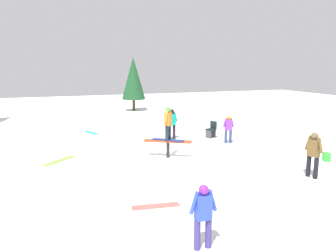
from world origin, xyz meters
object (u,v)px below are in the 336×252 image
Objects in this scene: folding_chair at (211,130)px; backpack_on_snow at (326,157)px; bystander_purple at (228,128)px; bystander_blue at (203,213)px; pine_tree_far at (133,78)px; main_rider_on_rail at (168,124)px; loose_snowboard_cyan at (91,132)px; bystander_teal at (172,122)px; loose_snowboard_lime at (60,161)px; loose_snowboard_coral at (156,206)px; bystander_brown at (313,152)px; rail_feature at (168,143)px.

folding_chair is 5.96m from backpack_on_snow.
bystander_blue is at bearing 65.36° from bystander_purple.
pine_tree_far is at bearing 31.38° from backpack_on_snow.
main_rider_on_rail reaches higher than bystander_purple.
bystander_blue is at bearing 160.81° from loose_snowboard_cyan.
bystander_teal is at bearing 56.80° from backpack_on_snow.
main_rider_on_rail reaches higher than bystander_blue.
backpack_on_snow reaches higher than loose_snowboard_cyan.
main_rider_on_rail is 0.89× the size of loose_snowboard_lime.
loose_snowboard_coral is (3.32, 7.60, -0.87)m from bystander_teal.
loose_snowboard_coral is at bearing 70.44° from loose_snowboard_lime.
bystander_brown is 1.12× the size of bystander_blue.
bystander_brown is 6.84m from folding_chair.
bystander_purple is at bearing 127.68° from bystander_teal.
main_rider_on_rail is 1.00× the size of bystander_purple.
backpack_on_snow is 17.76m from pine_tree_far.
bystander_purple reaches higher than loose_snowboard_cyan.
folding_chair is 12.02m from pine_tree_far.
bystander_brown reaches higher than rail_feature.
folding_chair is at bearing 170.54° from bystander_brown.
folding_chair is (-3.47, -2.80, -1.02)m from main_rider_on_rail.
bystander_blue is at bearing -75.67° from bystander_brown.
bystander_teal is at bearing -29.85° from bystander_purple.
pine_tree_far is (3.64, -17.20, 2.54)m from backpack_on_snow.
main_rider_on_rail reaches higher than loose_snowboard_lime.
bystander_brown is at bearing 95.02° from pine_tree_far.
folding_chair is 2.59× the size of backpack_on_snow.
backpack_on_snow is at bearing 3.31° from folding_chair.
rail_feature is at bearing 81.48° from pine_tree_far.
backpack_on_snow is at bearing -159.93° from loose_snowboard_cyan.
pine_tree_far reaches higher than bystander_blue.
loose_snowboard_lime is (4.29, -1.01, -1.42)m from main_rider_on_rail.
bystander_teal is (-3.03, -9.92, 0.10)m from bystander_blue.
bystander_purple is 1.50m from folding_chair.
bystander_brown is at bearing 100.32° from bystander_purple.
bystander_purple is at bearing 169.47° from bystander_brown.
loose_snowboard_lime is at bearing 109.11° from bystander_blue.
bystander_brown is 1.02× the size of loose_snowboard_lime.
bystander_teal is at bearing -83.60° from rail_feature.
rail_feature is at bearing 84.78° from backpack_on_snow.
pine_tree_far reaches higher than loose_snowboard_cyan.
rail_feature reaches higher than loose_snowboard_lime.
bystander_purple is 7.86m from loose_snowboard_cyan.
loose_snowboard_coral is (1.96, 4.43, -1.42)m from main_rider_on_rail.
folding_chair is (-5.89, 3.50, 0.40)m from loose_snowboard_cyan.
loose_snowboard_cyan and loose_snowboard_lime have the same top height.
loose_snowboard_coral is 5.92m from loose_snowboard_lime.
backpack_on_snow is at bearing 101.95° from pine_tree_far.
loose_snowboard_cyan is (2.42, -6.30, -0.60)m from rail_feature.
bystander_purple is 4.61m from backpack_on_snow.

